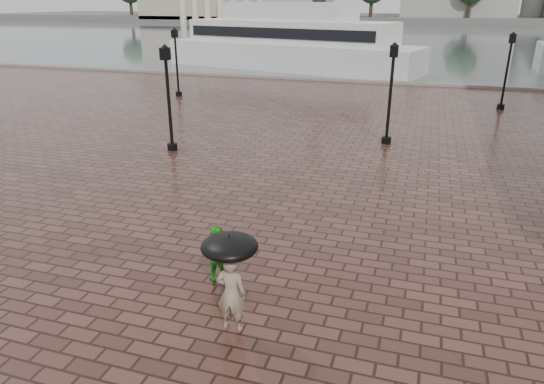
{
  "coord_description": "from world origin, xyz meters",
  "views": [
    {
      "loc": [
        4.54,
        -8.51,
        6.19
      ],
      "look_at": [
        0.87,
        3.05,
        1.4
      ],
      "focal_mm": 32.0,
      "sensor_mm": 36.0,
      "label": 1
    }
  ],
  "objects": [
    {
      "name": "quay_edge",
      "position": [
        0.0,
        32.0,
        0.0
      ],
      "size": [
        80.0,
        0.6,
        0.3
      ],
      "primitive_type": "cube",
      "color": "slate",
      "rests_on": "ground"
    },
    {
      "name": "harbour_water",
      "position": [
        0.0,
        92.0,
        0.0
      ],
      "size": [
        240.0,
        240.0,
        0.0
      ],
      "primitive_type": "plane",
      "color": "#4B555B",
      "rests_on": "ground"
    },
    {
      "name": "street_lamps",
      "position": [
        -1.5,
        17.5,
        2.33
      ],
      "size": [
        21.44,
        14.44,
        4.4
      ],
      "color": "black",
      "rests_on": "ground"
    },
    {
      "name": "adult_pedestrian",
      "position": [
        1.32,
        -1.01,
        0.83
      ],
      "size": [
        0.63,
        0.43,
        1.66
      ],
      "primitive_type": "imported",
      "rotation": [
        0.0,
        0.0,
        3.2
      ],
      "color": "gray",
      "rests_on": "ground"
    },
    {
      "name": "ground",
      "position": [
        0.0,
        0.0,
        0.0
      ],
      "size": [
        300.0,
        300.0,
        0.0
      ],
      "primitive_type": "plane",
      "color": "#391F19",
      "rests_on": "ground"
    },
    {
      "name": "far_shore",
      "position": [
        0.0,
        160.0,
        1.0
      ],
      "size": [
        300.0,
        60.0,
        2.0
      ],
      "primitive_type": "cube",
      "color": "#4C4C47",
      "rests_on": "ground"
    },
    {
      "name": "child_pedestrian",
      "position": [
        0.26,
        0.64,
        0.69
      ],
      "size": [
        0.78,
        0.67,
        1.38
      ],
      "primitive_type": "imported",
      "rotation": [
        0.0,
        0.0,
        3.39
      ],
      "color": "#249B1C",
      "rests_on": "ground"
    },
    {
      "name": "ferry_near",
      "position": [
        -8.57,
        38.42,
        2.51
      ],
      "size": [
        26.16,
        12.23,
        8.35
      ],
      "rotation": [
        0.0,
        0.0,
        -0.25
      ],
      "color": "silver",
      "rests_on": "ground"
    },
    {
      "name": "umbrella",
      "position": [
        1.32,
        -1.01,
        1.87
      ],
      "size": [
        1.1,
        1.1,
        1.13
      ],
      "color": "black",
      "rests_on": "ground"
    }
  ]
}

